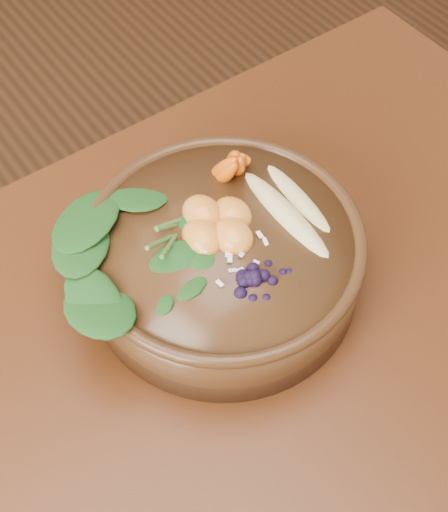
{
  "coord_description": "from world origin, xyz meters",
  "views": [
    {
      "loc": [
        -0.06,
        -0.27,
        1.5
      ],
      "look_at": [
        0.24,
        0.14,
        0.8
      ],
      "focal_mm": 50.0,
      "sensor_mm": 36.0,
      "label": 1
    }
  ],
  "objects": [
    {
      "name": "mandarin_cluster",
      "position": [
        0.24,
        0.16,
        0.86
      ],
      "size": [
        0.11,
        0.12,
        0.04
      ],
      "primitive_type": null,
      "rotation": [
        0.0,
        0.0,
        -0.12
      ],
      "color": "orange",
      "rests_on": "stoneware_bowl"
    },
    {
      "name": "carrot_cluster",
      "position": [
        0.31,
        0.22,
        0.88
      ],
      "size": [
        0.08,
        0.08,
        0.09
      ],
      "primitive_type": null,
      "rotation": [
        0.0,
        0.0,
        -0.12
      ],
      "color": "orange",
      "rests_on": "stoneware_bowl"
    },
    {
      "name": "kale_heap",
      "position": [
        0.19,
        0.22,
        0.86
      ],
      "size": [
        0.24,
        0.22,
        0.05
      ],
      "primitive_type": null,
      "rotation": [
        0.0,
        0.0,
        -0.12
      ],
      "color": "#1D4E19",
      "rests_on": "stoneware_bowl"
    },
    {
      "name": "blueberry_pile",
      "position": [
        0.23,
        0.07,
        0.86
      ],
      "size": [
        0.17,
        0.13,
        0.05
      ],
      "primitive_type": null,
      "rotation": [
        0.0,
        0.0,
        -0.12
      ],
      "color": "black",
      "rests_on": "stoneware_bowl"
    },
    {
      "name": "banana_halves",
      "position": [
        0.33,
        0.13,
        0.86
      ],
      "size": [
        0.07,
        0.18,
        0.03
      ],
      "rotation": [
        0.0,
        0.0,
        -0.12
      ],
      "color": "#E0CC84",
      "rests_on": "stoneware_bowl"
    },
    {
      "name": "dining_table",
      "position": [
        0.0,
        0.0,
        0.66
      ],
      "size": [
        1.6,
        0.9,
        0.75
      ],
      "color": "#331C0C",
      "rests_on": "ground"
    },
    {
      "name": "coconut_flakes",
      "position": [
        0.24,
        0.12,
        0.84
      ],
      "size": [
        0.11,
        0.09,
        0.01
      ],
      "primitive_type": null,
      "rotation": [
        0.0,
        0.0,
        -0.12
      ],
      "color": "white",
      "rests_on": "stoneware_bowl"
    },
    {
      "name": "stoneware_bowl",
      "position": [
        0.24,
        0.14,
        0.79
      ],
      "size": [
        0.37,
        0.37,
        0.09
      ],
      "primitive_type": "cylinder",
      "rotation": [
        0.0,
        0.0,
        -0.12
      ],
      "color": "#402512",
      "rests_on": "dining_table"
    }
  ]
}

